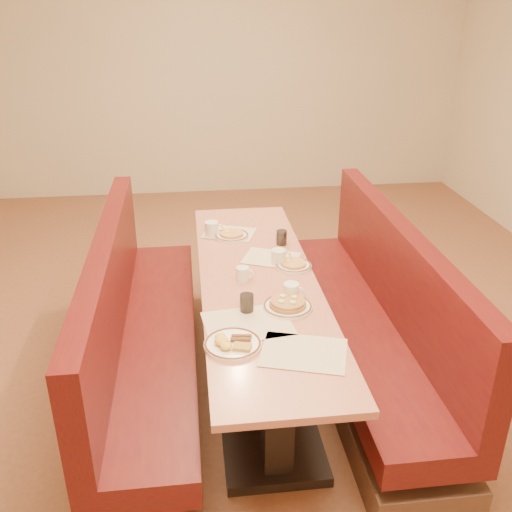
{
  "coord_description": "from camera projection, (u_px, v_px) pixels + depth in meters",
  "views": [
    {
      "loc": [
        -0.39,
        -3.04,
        2.33
      ],
      "look_at": [
        0.0,
        0.12,
        0.85
      ],
      "focal_mm": 40.0,
      "sensor_mm": 36.0,
      "label": 1
    }
  ],
  "objects": [
    {
      "name": "extra_plate_mid",
      "position": [
        293.0,
        265.0,
        3.6
      ],
      "size": [
        0.23,
        0.23,
        0.05
      ],
      "rotation": [
        0.0,
        0.0,
        0.04
      ],
      "color": "white",
      "rests_on": "diner_table"
    },
    {
      "name": "placemat_near_right",
      "position": [
        304.0,
        352.0,
        2.75
      ],
      "size": [
        0.48,
        0.41,
        0.0
      ],
      "primitive_type": "cube",
      "rotation": [
        0.0,
        0.0,
        -0.3
      ],
      "color": "beige",
      "rests_on": "diner_table"
    },
    {
      "name": "coffee_mug_a",
      "position": [
        292.0,
        291.0,
        3.21
      ],
      "size": [
        0.12,
        0.09,
        0.09
      ],
      "rotation": [
        0.0,
        0.0,
        -0.37
      ],
      "color": "white",
      "rests_on": "diner_table"
    },
    {
      "name": "room_envelope",
      "position": [
        259.0,
        77.0,
        2.95
      ],
      "size": [
        6.04,
        8.04,
        2.82
      ],
      "color": "beige",
      "rests_on": "ground"
    },
    {
      "name": "extra_plate_far",
      "position": [
        232.0,
        235.0,
        4.04
      ],
      "size": [
        0.24,
        0.24,
        0.05
      ],
      "rotation": [
        0.0,
        0.0,
        0.01
      ],
      "color": "white",
      "rests_on": "diner_table"
    },
    {
      "name": "placemat_far_left",
      "position": [
        229.0,
        233.0,
        4.1
      ],
      "size": [
        0.42,
        0.37,
        0.0
      ],
      "primitive_type": "cube",
      "rotation": [
        0.0,
        0.0,
        -0.34
      ],
      "color": "beige",
      "rests_on": "diner_table"
    },
    {
      "name": "placemat_far_right",
      "position": [
        271.0,
        258.0,
        3.72
      ],
      "size": [
        0.42,
        0.38,
        0.0
      ],
      "primitive_type": "cube",
      "rotation": [
        0.0,
        0.0,
        -0.4
      ],
      "color": "beige",
      "rests_on": "diner_table"
    },
    {
      "name": "coffee_mug_c",
      "position": [
        279.0,
        257.0,
        3.63
      ],
      "size": [
        0.13,
        0.09,
        0.1
      ],
      "rotation": [
        0.0,
        0.0,
        0.06
      ],
      "color": "white",
      "rests_on": "diner_table"
    },
    {
      "name": "ground",
      "position": [
        258.0,
        380.0,
        3.76
      ],
      "size": [
        8.0,
        8.0,
        0.0
      ],
      "primitive_type": "plane",
      "color": "#9E6647",
      "rests_on": "ground"
    },
    {
      "name": "placemat_near_left",
      "position": [
        248.0,
        324.0,
        2.98
      ],
      "size": [
        0.49,
        0.39,
        0.0
      ],
      "primitive_type": "cube",
      "rotation": [
        0.0,
        0.0,
        0.12
      ],
      "color": "beige",
      "rests_on": "diner_table"
    },
    {
      "name": "soda_tumbler_near",
      "position": [
        247.0,
        303.0,
        3.08
      ],
      "size": [
        0.08,
        0.08,
        0.1
      ],
      "color": "black",
      "rests_on": "diner_table"
    },
    {
      "name": "coffee_mug_d",
      "position": [
        212.0,
        228.0,
        4.05
      ],
      "size": [
        0.14,
        0.1,
        0.1
      ],
      "rotation": [
        0.0,
        0.0,
        -0.09
      ],
      "color": "white",
      "rests_on": "diner_table"
    },
    {
      "name": "eggs_plate",
      "position": [
        232.0,
        343.0,
        2.79
      ],
      "size": [
        0.28,
        0.28,
        0.06
      ],
      "rotation": [
        0.0,
        0.0,
        -0.29
      ],
      "color": "white",
      "rests_on": "diner_table"
    },
    {
      "name": "diner_table",
      "position": [
        258.0,
        332.0,
        3.61
      ],
      "size": [
        0.7,
        2.5,
        0.75
      ],
      "color": "black",
      "rests_on": "ground"
    },
    {
      "name": "soda_tumbler_mid",
      "position": [
        282.0,
        238.0,
        3.91
      ],
      "size": [
        0.07,
        0.07,
        0.1
      ],
      "color": "black",
      "rests_on": "diner_table"
    },
    {
      "name": "pancake_plate",
      "position": [
        288.0,
        305.0,
        3.13
      ],
      "size": [
        0.27,
        0.27,
        0.06
      ],
      "rotation": [
        0.0,
        0.0,
        0.06
      ],
      "color": "white",
      "rests_on": "diner_table"
    },
    {
      "name": "coffee_mug_b",
      "position": [
        243.0,
        273.0,
        3.43
      ],
      "size": [
        0.11,
        0.08,
        0.08
      ],
      "rotation": [
        0.0,
        0.0,
        -0.24
      ],
      "color": "white",
      "rests_on": "diner_table"
    },
    {
      "name": "booth_right",
      "position": [
        370.0,
        326.0,
        3.69
      ],
      "size": [
        0.55,
        2.5,
        1.05
      ],
      "color": "#4C3326",
      "rests_on": "ground"
    },
    {
      "name": "booth_left",
      "position": [
        141.0,
        342.0,
        3.53
      ],
      "size": [
        0.55,
        2.5,
        1.05
      ],
      "color": "#4C3326",
      "rests_on": "ground"
    }
  ]
}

